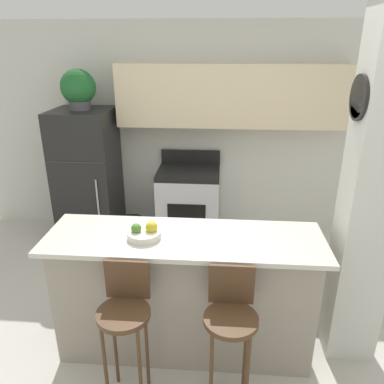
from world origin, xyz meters
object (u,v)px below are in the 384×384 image
Objects in this scene: stove_range at (189,205)px; bar_stool_left at (125,314)px; potted_plant_on_fridge at (78,89)px; bar_stool_right at (231,320)px; trash_bin at (132,233)px; fruit_bowl at (145,233)px; refrigerator at (88,177)px.

stove_range reaches higher than bar_stool_left.
potted_plant_on_fridge reaches higher than bar_stool_left.
bar_stool_right reaches higher than trash_bin.
stove_range is 4.44× the size of fruit_bowl.
bar_stool_right is at bearing -53.10° from potted_plant_on_fridge.
refrigerator is 2.79m from bar_stool_right.
potted_plant_on_fridge is (-1.67, 2.23, 1.16)m from bar_stool_right.
stove_range is (1.21, 0.04, -0.34)m from refrigerator.
stove_range is at bearing 85.07° from fruit_bowl.
refrigerator is 1.60× the size of bar_stool_right.
bar_stool_left is at bearing -95.47° from stove_range.
bar_stool_left is 2.09m from trash_bin.
bar_stool_left is 2.29× the size of potted_plant_on_fridge.
potted_plant_on_fridge is at bearing 126.90° from bar_stool_right.
trash_bin is (0.56, -0.24, -0.61)m from refrigerator.
potted_plant_on_fridge reaches higher than bar_stool_right.
stove_range is 0.76m from trash_bin.
potted_plant_on_fridge is 2.23m from fruit_bowl.
potted_plant_on_fridge is 1.75m from trash_bin.
refrigerator is at bearing -63.85° from potted_plant_on_fridge.
bar_stool_left is 0.57m from fruit_bowl.
bar_stool_left is at bearing -65.91° from potted_plant_on_fridge.
potted_plant_on_fridge is (-1.21, -0.04, 1.37)m from stove_range.
bar_stool_right is at bearing -60.71° from trash_bin.
stove_range is 2.32m from bar_stool_right.
refrigerator reaches higher than bar_stool_left.
bar_stool_left is 0.68m from bar_stool_right.
bar_stool_right is (0.68, 0.00, 0.00)m from bar_stool_left.
potted_plant_on_fridge is at bearing 156.75° from trash_bin.
stove_range reaches higher than trash_bin.
trash_bin is at bearing 102.44° from bar_stool_left.
bar_stool_right is at bearing -53.10° from refrigerator.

